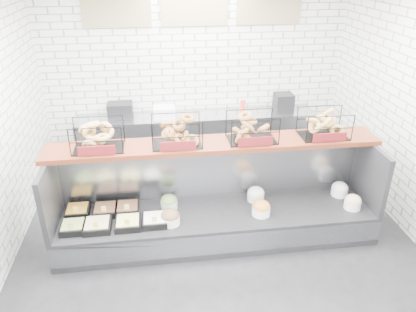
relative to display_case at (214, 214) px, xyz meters
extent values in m
plane|color=black|center=(0.03, -0.34, -0.32)|extent=(5.50, 5.50, 0.00)
cube|color=white|center=(0.03, 2.41, 1.18)|extent=(5.00, 0.02, 3.00)
cube|color=tan|center=(-1.17, 2.38, 2.18)|extent=(1.05, 0.03, 0.42)
cube|color=tan|center=(0.03, 2.38, 2.18)|extent=(1.05, 0.03, 0.42)
cube|color=tan|center=(1.23, 2.38, 2.18)|extent=(1.05, 0.03, 0.42)
cube|color=black|center=(0.03, -0.04, -0.12)|extent=(4.00, 0.90, 0.40)
cube|color=#93969B|center=(0.03, -0.48, -0.10)|extent=(4.00, 0.03, 0.28)
cube|color=#93969B|center=(0.03, 0.37, 0.48)|extent=(4.00, 0.08, 0.80)
cube|color=black|center=(-1.94, -0.04, 0.48)|extent=(0.06, 0.90, 0.80)
cube|color=black|center=(2.00, -0.04, 0.48)|extent=(0.06, 0.90, 0.80)
cube|color=black|center=(-1.71, -0.22, 0.12)|extent=(0.28, 0.28, 0.08)
cube|color=#859B4F|center=(-1.71, -0.22, 0.15)|extent=(0.24, 0.24, 0.04)
cube|color=#E5D74F|center=(-1.71, -0.32, 0.21)|extent=(0.06, 0.01, 0.08)
cube|color=black|center=(-1.71, 0.12, 0.12)|extent=(0.29, 0.29, 0.08)
cube|color=#BF7F28|center=(-1.71, 0.12, 0.15)|extent=(0.24, 0.24, 0.04)
cube|color=#E5D74F|center=(-1.71, 0.02, 0.21)|extent=(0.06, 0.01, 0.08)
cube|color=black|center=(-1.43, -0.23, 0.12)|extent=(0.32, 0.32, 0.08)
cube|color=tan|center=(-1.43, -0.23, 0.15)|extent=(0.27, 0.27, 0.04)
cube|color=#E5D74F|center=(-1.43, -0.34, 0.21)|extent=(0.06, 0.01, 0.08)
cube|color=black|center=(-1.37, 0.09, 0.12)|extent=(0.30, 0.30, 0.08)
cube|color=brown|center=(-1.37, 0.09, 0.15)|extent=(0.25, 0.25, 0.04)
cube|color=#E5D74F|center=(-1.37, -0.01, 0.21)|extent=(0.06, 0.01, 0.08)
cube|color=black|center=(-1.07, -0.22, 0.12)|extent=(0.30, 0.30, 0.08)
cube|color=#EEE47A|center=(-1.07, -0.22, 0.15)|extent=(0.26, 0.26, 0.04)
cube|color=#E5D74F|center=(-1.07, -0.33, 0.21)|extent=(0.06, 0.01, 0.08)
cube|color=black|center=(-1.09, 0.09, 0.12)|extent=(0.29, 0.29, 0.08)
cube|color=brown|center=(-1.09, 0.09, 0.15)|extent=(0.25, 0.25, 0.04)
cube|color=#E5D74F|center=(-1.09, -0.01, 0.21)|extent=(0.06, 0.01, 0.08)
cube|color=black|center=(-0.76, -0.21, 0.12)|extent=(0.30, 0.30, 0.08)
cube|color=white|center=(-0.76, -0.21, 0.15)|extent=(0.25, 0.25, 0.04)
cube|color=#E5D74F|center=(-0.76, -0.32, 0.21)|extent=(0.06, 0.01, 0.08)
cylinder|color=white|center=(-0.57, -0.24, 0.13)|extent=(0.23, 0.23, 0.11)
ellipsoid|color=brown|center=(-0.57, -0.24, 0.19)|extent=(0.23, 0.23, 0.16)
cylinder|color=white|center=(-0.57, 0.10, 0.13)|extent=(0.21, 0.21, 0.11)
ellipsoid|color=#6C9149|center=(-0.57, 0.10, 0.19)|extent=(0.21, 0.21, 0.15)
cylinder|color=white|center=(0.56, -0.20, 0.13)|extent=(0.23, 0.23, 0.11)
ellipsoid|color=#C8732A|center=(0.56, -0.20, 0.19)|extent=(0.22, 0.22, 0.16)
cylinder|color=white|center=(0.57, 0.14, 0.13)|extent=(0.22, 0.22, 0.11)
ellipsoid|color=white|center=(0.57, 0.14, 0.19)|extent=(0.22, 0.22, 0.15)
cylinder|color=white|center=(1.76, -0.21, 0.13)|extent=(0.21, 0.21, 0.11)
ellipsoid|color=#DDB888|center=(1.76, -0.21, 0.19)|extent=(0.21, 0.21, 0.15)
cylinder|color=white|center=(1.72, 0.11, 0.13)|extent=(0.22, 0.22, 0.11)
ellipsoid|color=silver|center=(1.72, 0.11, 0.19)|extent=(0.21, 0.21, 0.15)
cube|color=#491B0F|center=(0.03, 0.18, 0.91)|extent=(4.10, 0.50, 0.06)
cube|color=black|center=(-1.35, 0.18, 1.11)|extent=(0.60, 0.38, 0.34)
cube|color=maroon|center=(-1.35, -0.03, 1.01)|extent=(0.42, 0.02, 0.11)
cube|color=black|center=(-0.43, 0.18, 1.11)|extent=(0.60, 0.38, 0.34)
cube|color=maroon|center=(-0.43, -0.03, 1.01)|extent=(0.42, 0.02, 0.11)
cube|color=black|center=(0.49, 0.18, 1.11)|extent=(0.60, 0.38, 0.34)
cube|color=maroon|center=(0.49, -0.03, 1.01)|extent=(0.42, 0.02, 0.11)
cube|color=black|center=(1.41, 0.18, 1.11)|extent=(0.60, 0.38, 0.34)
cube|color=maroon|center=(1.41, -0.03, 1.01)|extent=(0.42, 0.02, 0.11)
cube|color=#93969B|center=(0.03, 2.09, 0.13)|extent=(4.00, 0.60, 0.90)
cube|color=black|center=(-1.25, 2.14, 0.70)|extent=(0.40, 0.30, 0.24)
cube|color=silver|center=(-0.53, 2.03, 0.67)|extent=(0.35, 0.28, 0.18)
cylinder|color=#D33D34|center=(0.79, 2.08, 0.69)|extent=(0.09, 0.09, 0.22)
cube|color=black|center=(1.50, 2.08, 0.73)|extent=(0.30, 0.30, 0.30)
camera|label=1|loc=(-0.66, -4.27, 3.00)|focal=35.00mm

